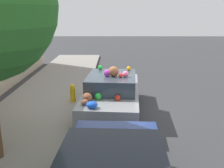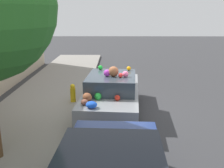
# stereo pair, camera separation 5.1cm
# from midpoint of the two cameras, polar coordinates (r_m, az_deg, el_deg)

# --- Properties ---
(ground_plane) EXTENTS (60.00, 60.00, 0.00)m
(ground_plane) POSITION_cam_midpoint_polar(r_m,az_deg,el_deg) (9.37, 0.42, -6.14)
(ground_plane) COLOR #38383A
(sidewalk_curb) EXTENTS (24.00, 3.20, 0.13)m
(sidewalk_curb) POSITION_cam_midpoint_polar(r_m,az_deg,el_deg) (9.73, -15.76, -5.50)
(sidewalk_curb) COLOR gray
(sidewalk_curb) RESTS_ON ground
(fire_hydrant) EXTENTS (0.20, 0.20, 0.70)m
(fire_hydrant) POSITION_cam_midpoint_polar(r_m,az_deg,el_deg) (10.04, -8.37, -1.95)
(fire_hydrant) COLOR gold
(fire_hydrant) RESTS_ON sidewalk_curb
(art_car) EXTENTS (4.57, 2.12, 1.73)m
(art_car) POSITION_cam_midpoint_polar(r_m,az_deg,el_deg) (9.09, 0.13, -1.87)
(art_car) COLOR gray
(art_car) RESTS_ON ground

